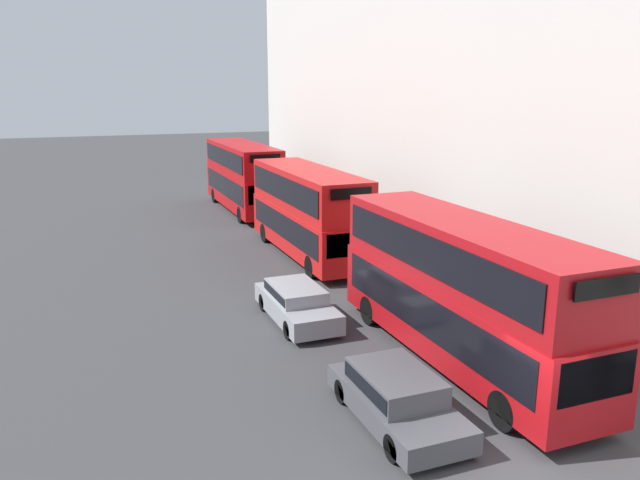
{
  "coord_description": "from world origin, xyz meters",
  "views": [
    {
      "loc": [
        -8.66,
        -9.75,
        8.1
      ],
      "look_at": [
        0.48,
        13.37,
        1.92
      ],
      "focal_mm": 35.0,
      "sensor_mm": 36.0,
      "label": 1
    }
  ],
  "objects_px": {
    "bus_third_in_queue": "(243,174)",
    "pedestrian": "(325,219)",
    "bus_second_in_queue": "(308,209)",
    "car_hatchback": "(296,302)",
    "bus_leading": "(461,286)",
    "car_dark_sedan": "(396,395)"
  },
  "relations": [
    {
      "from": "bus_leading",
      "to": "car_dark_sedan",
      "type": "height_order",
      "value": "bus_leading"
    },
    {
      "from": "bus_leading",
      "to": "pedestrian",
      "type": "height_order",
      "value": "bus_leading"
    },
    {
      "from": "bus_second_in_queue",
      "to": "car_hatchback",
      "type": "distance_m",
      "value": 8.79
    },
    {
      "from": "car_dark_sedan",
      "to": "car_hatchback",
      "type": "xyz_separation_m",
      "value": [
        0.0,
        7.35,
        -0.02
      ]
    },
    {
      "from": "pedestrian",
      "to": "car_hatchback",
      "type": "bearing_deg",
      "value": -116.33
    },
    {
      "from": "bus_leading",
      "to": "bus_third_in_queue",
      "type": "relative_size",
      "value": 1.0
    },
    {
      "from": "bus_third_in_queue",
      "to": "car_hatchback",
      "type": "height_order",
      "value": "bus_third_in_queue"
    },
    {
      "from": "bus_leading",
      "to": "bus_third_in_queue",
      "type": "height_order",
      "value": "bus_third_in_queue"
    },
    {
      "from": "bus_leading",
      "to": "bus_second_in_queue",
      "type": "relative_size",
      "value": 1.05
    },
    {
      "from": "bus_second_in_queue",
      "to": "bus_third_in_queue",
      "type": "relative_size",
      "value": 0.95
    },
    {
      "from": "bus_third_in_queue",
      "to": "pedestrian",
      "type": "xyz_separation_m",
      "value": [
        2.67,
        -7.87,
        -1.66
      ]
    },
    {
      "from": "car_hatchback",
      "to": "pedestrian",
      "type": "bearing_deg",
      "value": 63.67
    },
    {
      "from": "bus_second_in_queue",
      "to": "car_dark_sedan",
      "type": "distance_m",
      "value": 15.74
    },
    {
      "from": "bus_third_in_queue",
      "to": "car_hatchback",
      "type": "distance_m",
      "value": 20.5
    },
    {
      "from": "car_dark_sedan",
      "to": "bus_third_in_queue",
      "type": "bearing_deg",
      "value": 82.95
    },
    {
      "from": "bus_second_in_queue",
      "to": "pedestrian",
      "type": "distance_m",
      "value": 5.34
    },
    {
      "from": "car_hatchback",
      "to": "pedestrian",
      "type": "distance_m",
      "value": 13.69
    },
    {
      "from": "bus_leading",
      "to": "car_hatchback",
      "type": "bearing_deg",
      "value": 124.56
    },
    {
      "from": "car_dark_sedan",
      "to": "pedestrian",
      "type": "bearing_deg",
      "value": 72.81
    },
    {
      "from": "bus_leading",
      "to": "pedestrian",
      "type": "distance_m",
      "value": 17.49
    },
    {
      "from": "bus_third_in_queue",
      "to": "pedestrian",
      "type": "bearing_deg",
      "value": -71.25
    },
    {
      "from": "bus_third_in_queue",
      "to": "bus_leading",
      "type": "bearing_deg",
      "value": -90.0
    }
  ]
}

